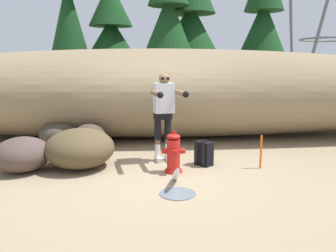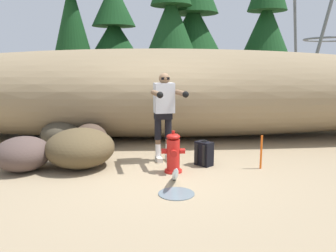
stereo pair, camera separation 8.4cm
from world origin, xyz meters
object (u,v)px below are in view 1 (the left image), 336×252
at_px(boulder_outlier, 60,134).
at_px(survey_stake, 261,152).
at_px(utility_worker, 164,106).
at_px(fire_hydrant, 173,153).
at_px(boulder_large, 80,148).
at_px(spare_backpack, 204,154).
at_px(boulder_mid, 22,154).
at_px(boulder_small, 89,138).

xyz_separation_m(boulder_outlier, survey_stake, (3.95, -1.72, -0.00)).
relative_size(utility_worker, survey_stake, 2.78).
distance_m(fire_hydrant, boulder_large, 1.69).
bearing_deg(boulder_large, boulder_outlier, 115.95).
xyz_separation_m(utility_worker, boulder_large, (-1.51, -0.30, -0.71)).
bearing_deg(boulder_outlier, boulder_large, -64.05).
bearing_deg(boulder_outlier, fire_hydrant, -38.20).
height_order(boulder_outlier, survey_stake, boulder_outlier).
height_order(boulder_large, survey_stake, boulder_large).
bearing_deg(spare_backpack, boulder_mid, 141.22).
bearing_deg(boulder_large, fire_hydrant, -12.39).
relative_size(utility_worker, boulder_mid, 1.72).
xyz_separation_m(boulder_large, boulder_small, (-0.03, 1.09, -0.05)).
relative_size(fire_hydrant, boulder_outlier, 0.80).
bearing_deg(fire_hydrant, boulder_mid, 176.37).
distance_m(boulder_small, boulder_outlier, 0.83).
xyz_separation_m(utility_worker, boulder_small, (-1.53, 0.79, -0.76)).
distance_m(utility_worker, boulder_large, 1.69).
height_order(fire_hydrant, survey_stake, fire_hydrant).
relative_size(fire_hydrant, survey_stake, 1.20).
relative_size(boulder_large, survey_stake, 2.16).
distance_m(utility_worker, boulder_outlier, 2.66).
height_order(spare_backpack, survey_stake, survey_stake).
height_order(fire_hydrant, boulder_large, fire_hydrant).
bearing_deg(boulder_small, fire_hydrant, -40.93).
bearing_deg(boulder_small, boulder_outlier, 149.10).
relative_size(boulder_mid, survey_stake, 1.62).
distance_m(boulder_large, boulder_small, 1.09).
bearing_deg(survey_stake, utility_worker, 163.42).
bearing_deg(boulder_small, boulder_mid, -125.41).
xyz_separation_m(boulder_large, survey_stake, (3.21, -0.20, -0.05)).
relative_size(boulder_mid, boulder_outlier, 1.07).
height_order(utility_worker, boulder_large, utility_worker).
relative_size(utility_worker, boulder_outlier, 1.84).
xyz_separation_m(fire_hydrant, boulder_mid, (-2.59, 0.16, -0.03)).
xyz_separation_m(spare_backpack, boulder_small, (-2.26, 1.06, 0.08)).
xyz_separation_m(boulder_mid, boulder_outlier, (0.20, 1.72, 0.00)).
bearing_deg(boulder_outlier, utility_worker, -28.39).
bearing_deg(utility_worker, survey_stake, 61.29).
distance_m(boulder_mid, survey_stake, 4.15).
relative_size(spare_backpack, boulder_large, 0.36).
bearing_deg(boulder_small, utility_worker, -27.18).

